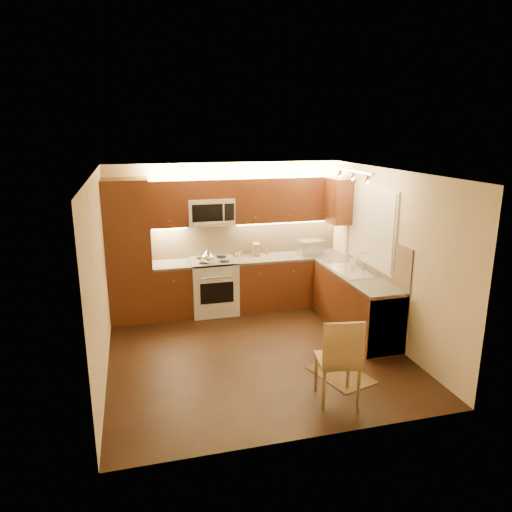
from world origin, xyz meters
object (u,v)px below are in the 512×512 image
object	(u,v)px
microwave	(210,211)
dining_chair	(338,358)
stove	(214,286)
kettle	(208,256)
toaster_oven	(310,247)
soap_bottle	(353,260)
knife_block	(256,250)
sink	(353,267)

from	to	relation	value
microwave	dining_chair	size ratio (longest dim) A/B	0.73
microwave	stove	bearing A→B (deg)	-90.00
kettle	dining_chair	world-z (taller)	kettle
stove	toaster_oven	world-z (taller)	toaster_oven
microwave	soap_bottle	size ratio (longest dim) A/B	4.14
stove	kettle	xyz separation A→B (m)	(-0.12, -0.17, 0.58)
microwave	knife_block	distance (m)	1.06
toaster_oven	knife_block	world-z (taller)	toaster_oven
dining_chair	knife_block	bearing A→B (deg)	100.82
kettle	stove	bearing A→B (deg)	47.64
dining_chair	sink	bearing A→B (deg)	69.28
sink	kettle	world-z (taller)	kettle
stove	kettle	distance (m)	0.61
microwave	soap_bottle	distance (m)	2.47
stove	kettle	size ratio (longest dim) A/B	3.84
knife_block	sink	bearing A→B (deg)	-43.74
stove	microwave	xyz separation A→B (m)	(0.00, 0.14, 1.26)
soap_bottle	dining_chair	world-z (taller)	soap_bottle
dining_chair	toaster_oven	bearing A→B (deg)	83.76
stove	kettle	world-z (taller)	kettle
toaster_oven	soap_bottle	distance (m)	0.97
kettle	dining_chair	size ratio (longest dim) A/B	0.23
sink	toaster_oven	bearing A→B (deg)	103.05
toaster_oven	dining_chair	size ratio (longest dim) A/B	0.41
knife_block	dining_chair	size ratio (longest dim) A/B	0.22
soap_bottle	microwave	bearing A→B (deg)	170.34
microwave	knife_block	xyz separation A→B (m)	(0.79, 0.02, -0.71)
stove	microwave	world-z (taller)	microwave
dining_chair	soap_bottle	bearing A→B (deg)	69.49
toaster_oven	soap_bottle	world-z (taller)	toaster_oven
soap_bottle	sink	bearing A→B (deg)	-103.01
toaster_oven	soap_bottle	bearing A→B (deg)	-69.86
stove	microwave	distance (m)	1.27
kettle	soap_bottle	world-z (taller)	kettle
knife_block	soap_bottle	world-z (taller)	knife_block
kettle	dining_chair	bearing A→B (deg)	-78.55
microwave	dining_chair	world-z (taller)	microwave
kettle	soap_bottle	size ratio (longest dim) A/B	1.31
sink	soap_bottle	bearing A→B (deg)	62.16
toaster_oven	soap_bottle	xyz separation A→B (m)	(0.42, -0.87, -0.03)
stove	sink	world-z (taller)	sink
soap_bottle	dining_chair	distance (m)	2.59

